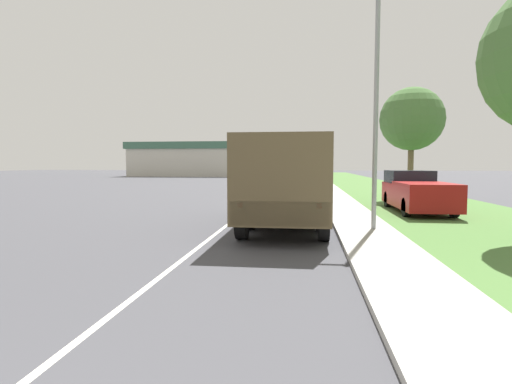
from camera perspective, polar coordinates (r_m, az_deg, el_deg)
ground_plane at (r=40.11m, az=3.30°, el=1.03°), size 180.00×180.00×0.00m
lane_centre_stripe at (r=40.11m, az=3.30°, el=1.03°), size 0.12×120.00×0.00m
sidewalk_right at (r=40.06m, az=9.74°, el=1.06°), size 1.80×120.00×0.12m
grass_strip_right at (r=40.50m, az=15.97°, el=0.92°), size 7.00×120.00×0.02m
military_truck at (r=13.22m, az=4.39°, el=1.91°), size 2.54×7.57×2.86m
car_nearest_ahead at (r=26.68m, az=5.34°, el=0.94°), size 1.87×4.55×1.47m
car_second_ahead at (r=35.54m, az=6.10°, el=1.69°), size 1.87×4.04×1.45m
car_third_ahead at (r=49.36m, az=2.11°, el=2.47°), size 1.70×3.92×1.71m
car_fourth_ahead at (r=59.52m, az=6.45°, el=2.67°), size 1.84×4.52×1.59m
car_farthest_ahead at (r=67.84m, az=3.11°, el=2.86°), size 1.94×4.26×1.60m
pickup_truck at (r=18.90m, az=21.94°, el=0.04°), size 2.03×5.45×1.77m
lamp_post at (r=12.84m, az=15.90°, el=14.32°), size 1.69×0.24×7.26m
tree_mid_right at (r=24.76m, az=21.37°, el=9.64°), size 3.58×3.58×6.43m
building_distant at (r=71.50m, az=-9.28°, el=4.62°), size 19.27×12.42×5.71m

